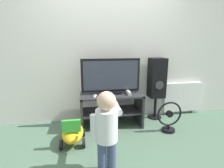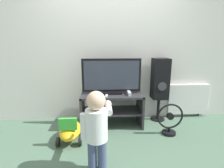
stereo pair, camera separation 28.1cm
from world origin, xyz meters
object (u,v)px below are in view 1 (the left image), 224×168
object	(u,v)px
television	(111,77)
game_console	(129,93)
speaker_tower	(157,79)
child	(107,126)
floor_fan	(169,118)
remote_primary	(95,96)
ride_on_toy	(73,132)
remote_secondary	(107,96)
radiator	(182,97)

from	to	relation	value
television	game_console	size ratio (longest dim) A/B	5.84
game_console	speaker_tower	distance (m)	0.66
speaker_tower	child	bearing A→B (deg)	-131.05
television	child	xyz separation A→B (m)	(-0.23, -1.14, -0.31)
television	floor_fan	xyz separation A→B (m)	(0.88, -0.41, -0.63)
remote_primary	game_console	bearing A→B (deg)	5.29
child	ride_on_toy	world-z (taller)	child
floor_fan	ride_on_toy	distance (m)	1.52
television	remote_primary	world-z (taller)	television
game_console	remote_secondary	world-z (taller)	game_console
television	child	distance (m)	1.21
television	speaker_tower	xyz separation A→B (m)	(0.88, 0.13, -0.10)
game_console	television	bearing A→B (deg)	160.65
child	remote_primary	bearing A→B (deg)	92.90
remote_secondary	child	size ratio (longest dim) A/B	0.14
remote_primary	remote_secondary	distance (m)	0.19
speaker_tower	radiator	world-z (taller)	speaker_tower
remote_secondary	radiator	distance (m)	1.65
speaker_tower	floor_fan	bearing A→B (deg)	-89.63
television	radiator	size ratio (longest dim) A/B	1.27
remote_secondary	floor_fan	size ratio (longest dim) A/B	0.27
remote_secondary	speaker_tower	bearing A→B (deg)	17.64
remote_primary	television	bearing A→B (deg)	28.57
game_console	child	distance (m)	1.16
speaker_tower	ride_on_toy	bearing A→B (deg)	-157.31
speaker_tower	radiator	size ratio (longest dim) A/B	1.48
remote_secondary	game_console	bearing A→B (deg)	11.56
game_console	remote_primary	size ratio (longest dim) A/B	1.25
television	radiator	distance (m)	1.59
child	speaker_tower	size ratio (longest dim) A/B	0.81
floor_fan	radiator	world-z (taller)	radiator
child	television	bearing A→B (deg)	78.61
game_console	remote_secondary	bearing A→B (deg)	-168.44
remote_secondary	child	bearing A→B (deg)	-98.06
game_console	floor_fan	size ratio (longest dim) A/B	0.34
television	child	bearing A→B (deg)	-101.39
remote_secondary	ride_on_toy	world-z (taller)	remote_secondary
television	floor_fan	size ratio (longest dim) A/B	1.96
speaker_tower	floor_fan	world-z (taller)	speaker_tower
child	radiator	distance (m)	2.21
ride_on_toy	game_console	bearing A→B (deg)	23.56
ride_on_toy	speaker_tower	bearing A→B (deg)	22.69
remote_primary	speaker_tower	size ratio (longest dim) A/B	0.12
floor_fan	ride_on_toy	bearing A→B (deg)	-176.71
floor_fan	remote_primary	bearing A→B (deg)	167.35
remote_primary	ride_on_toy	bearing A→B (deg)	-135.41
remote_primary	floor_fan	bearing A→B (deg)	-12.65
child	remote_secondary	bearing A→B (deg)	81.94
game_console	speaker_tower	world-z (taller)	speaker_tower
radiator	game_console	bearing A→B (deg)	-164.19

